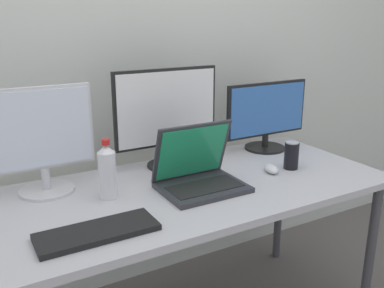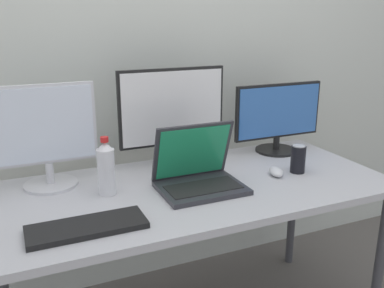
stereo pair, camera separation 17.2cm
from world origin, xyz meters
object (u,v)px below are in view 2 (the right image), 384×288
at_px(monitor_left, 46,135).
at_px(monitor_right, 278,117).
at_px(monitor_center, 173,113).
at_px(keyboard_main, 87,227).
at_px(soda_can_near_keyboard, 298,159).
at_px(laptop_silver, 198,174).
at_px(water_bottle, 106,168).
at_px(work_desk, 192,199).
at_px(mouse_by_keyboard, 276,172).

relative_size(monitor_left, monitor_right, 0.87).
height_order(monitor_left, monitor_center, monitor_center).
distance_m(keyboard_main, soda_can_near_keyboard, 0.98).
xyz_separation_m(monitor_center, monitor_right, (0.57, -0.01, -0.07)).
distance_m(monitor_center, soda_can_near_keyboard, 0.60).
relative_size(laptop_silver, keyboard_main, 0.86).
bearing_deg(monitor_right, water_bottle, -168.23).
bearing_deg(water_bottle, monitor_right, 11.77).
distance_m(work_desk, water_bottle, 0.38).
xyz_separation_m(monitor_right, mouse_by_keyboard, (-0.20, -0.29, -0.17)).
height_order(work_desk, monitor_center, monitor_center).
distance_m(monitor_right, laptop_silver, 0.65).
relative_size(monitor_right, soda_can_near_keyboard, 3.87).
relative_size(monitor_left, mouse_by_keyboard, 4.22).
bearing_deg(soda_can_near_keyboard, work_desk, 174.59).
distance_m(keyboard_main, water_bottle, 0.31).
height_order(laptop_silver, mouse_by_keyboard, laptop_silver).
bearing_deg(soda_can_near_keyboard, keyboard_main, -170.43).
bearing_deg(monitor_right, work_desk, -157.13).
height_order(laptop_silver, water_bottle, laptop_silver).
bearing_deg(laptop_silver, monitor_left, 154.57).
xyz_separation_m(monitor_left, mouse_by_keyboard, (0.92, -0.28, -0.20)).
bearing_deg(monitor_left, keyboard_main, -81.50).
height_order(monitor_center, keyboard_main, monitor_center).
bearing_deg(monitor_left, monitor_center, 2.80).
distance_m(laptop_silver, keyboard_main, 0.52).
xyz_separation_m(monitor_right, soda_can_near_keyboard, (-0.09, -0.29, -0.12)).
height_order(work_desk, soda_can_near_keyboard, soda_can_near_keyboard).
xyz_separation_m(work_desk, keyboard_main, (-0.47, -0.21, 0.07)).
relative_size(keyboard_main, soda_can_near_keyboard, 3.08).
height_order(monitor_left, mouse_by_keyboard, monitor_left).
relative_size(mouse_by_keyboard, soda_can_near_keyboard, 0.80).
xyz_separation_m(water_bottle, soda_can_near_keyboard, (0.84, -0.10, -0.04)).
distance_m(laptop_silver, soda_can_near_keyboard, 0.48).
height_order(monitor_left, soda_can_near_keyboard, monitor_left).
relative_size(laptop_silver, water_bottle, 1.43).
bearing_deg(keyboard_main, water_bottle, 64.12).
distance_m(monitor_left, water_bottle, 0.29).
xyz_separation_m(monitor_left, monitor_center, (0.55, 0.03, 0.03)).
xyz_separation_m(monitor_right, keyboard_main, (-1.06, -0.46, -0.17)).
distance_m(monitor_left, monitor_center, 0.56).
height_order(laptop_silver, soda_can_near_keyboard, laptop_silver).
height_order(monitor_right, keyboard_main, monitor_right).
height_order(work_desk, monitor_right, monitor_right).
bearing_deg(work_desk, keyboard_main, -155.93).
height_order(monitor_center, mouse_by_keyboard, monitor_center).
xyz_separation_m(work_desk, monitor_center, (0.02, 0.26, 0.31)).
bearing_deg(monitor_center, water_bottle, -150.23).
bearing_deg(water_bottle, monitor_left, 137.74).
bearing_deg(monitor_right, soda_can_near_keyboard, -106.71).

